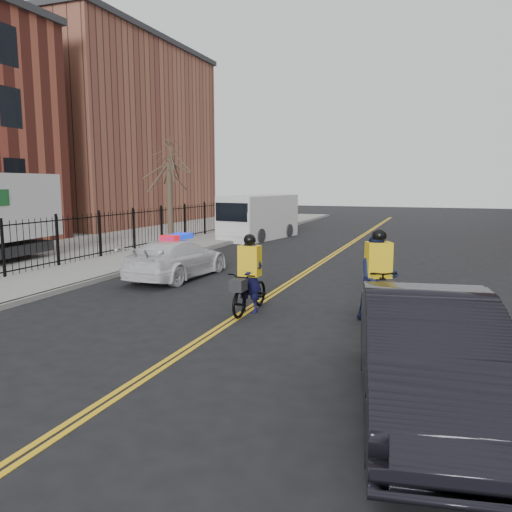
{
  "coord_description": "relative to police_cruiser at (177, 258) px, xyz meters",
  "views": [
    {
      "loc": [
        4.56,
        -10.88,
        3.24
      ],
      "look_at": [
        -0.07,
        1.52,
        1.3
      ],
      "focal_mm": 35.0,
      "sensor_mm": 36.0,
      "label": 1
    }
  ],
  "objects": [
    {
      "name": "ground",
      "position": [
        3.89,
        -4.03,
        -0.68
      ],
      "size": [
        120.0,
        120.0,
        0.0
      ],
      "primitive_type": "plane",
      "color": "black",
      "rests_on": "ground"
    },
    {
      "name": "center_line_left",
      "position": [
        3.81,
        3.97,
        -0.67
      ],
      "size": [
        0.1,
        60.0,
        0.01
      ],
      "primitive_type": "cube",
      "color": "gold",
      "rests_on": "ground"
    },
    {
      "name": "center_line_right",
      "position": [
        3.97,
        3.97,
        -0.67
      ],
      "size": [
        0.1,
        60.0,
        0.01
      ],
      "primitive_type": "cube",
      "color": "gold",
      "rests_on": "ground"
    },
    {
      "name": "sidewalk",
      "position": [
        -3.61,
        3.97,
        -0.6
      ],
      "size": [
        3.0,
        60.0,
        0.15
      ],
      "primitive_type": "cube",
      "color": "gray",
      "rests_on": "ground"
    },
    {
      "name": "curb",
      "position": [
        -2.11,
        3.97,
        -0.6
      ],
      "size": [
        0.2,
        60.0,
        0.15
      ],
      "primitive_type": "cube",
      "color": "gray",
      "rests_on": "ground"
    },
    {
      "name": "iron_fence",
      "position": [
        -5.11,
        3.97,
        0.32
      ],
      "size": [
        0.12,
        28.0,
        2.0
      ],
      "primitive_type": null,
      "color": "black",
      "rests_on": "ground"
    },
    {
      "name": "warehouse_far",
      "position": [
        -19.11,
        19.97,
        6.32
      ],
      "size": [
        14.0,
        18.0,
        14.0
      ],
      "primitive_type": "cube",
      "color": "brown",
      "rests_on": "ground"
    },
    {
      "name": "street_tree",
      "position": [
        -3.71,
        5.97,
        2.86
      ],
      "size": [
        3.2,
        3.2,
        4.8
      ],
      "color": "#372B20",
      "rests_on": "sidewalk"
    },
    {
      "name": "police_cruiser",
      "position": [
        0.0,
        0.0,
        0.0
      ],
      "size": [
        2.08,
        4.71,
        1.5
      ],
      "rotation": [
        0.0,
        0.0,
        3.1
      ],
      "color": "silver",
      "rests_on": "ground"
    },
    {
      "name": "dark_sedan",
      "position": [
        8.39,
        -7.81,
        0.17
      ],
      "size": [
        2.65,
        5.41,
        1.71
      ],
      "primitive_type": "imported",
      "rotation": [
        0.0,
        0.0,
        0.17
      ],
      "color": "black",
      "rests_on": "ground"
    },
    {
      "name": "cargo_van",
      "position": [
        -1.64,
        12.42,
        0.56
      ],
      "size": [
        3.14,
        6.3,
        2.52
      ],
      "rotation": [
        0.0,
        0.0,
        -0.16
      ],
      "color": "silver",
      "rests_on": "ground"
    },
    {
      "name": "cyclist_near",
      "position": [
        4.0,
        -3.44,
        0.01
      ],
      "size": [
        0.77,
        2.05,
        1.99
      ],
      "rotation": [
        0.0,
        0.0,
        -0.03
      ],
      "color": "black",
      "rests_on": "ground"
    },
    {
      "name": "cyclist_far",
      "position": [
        7.11,
        -3.04,
        0.18
      ],
      "size": [
        1.45,
        2.23,
        2.19
      ],
      "rotation": [
        0.0,
        0.0,
        0.42
      ],
      "color": "black",
      "rests_on": "ground"
    }
  ]
}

